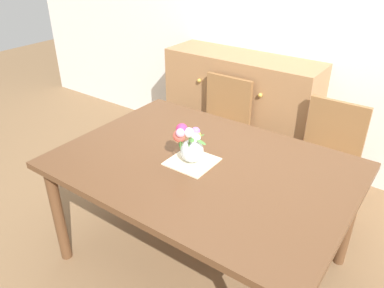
{
  "coord_description": "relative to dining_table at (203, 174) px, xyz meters",
  "views": [
    {
      "loc": [
        1.02,
        -1.53,
        1.91
      ],
      "look_at": [
        -0.06,
        -0.03,
        0.88
      ],
      "focal_mm": 35.2,
      "sensor_mm": 36.0,
      "label": 1
    }
  ],
  "objects": [
    {
      "name": "chair_left",
      "position": [
        -0.45,
        0.94,
        -0.16
      ],
      "size": [
        0.42,
        0.42,
        0.9
      ],
      "rotation": [
        0.0,
        0.0,
        3.14
      ],
      "color": "olive",
      "rests_on": "ground_plane"
    },
    {
      "name": "dresser",
      "position": [
        -0.49,
        1.33,
        -0.18
      ],
      "size": [
        1.4,
        0.47,
        1.0
      ],
      "color": "#9E7047",
      "rests_on": "ground_plane"
    },
    {
      "name": "dining_table",
      "position": [
        0.0,
        0.0,
        0.0
      ],
      "size": [
        1.67,
        1.19,
        0.76
      ],
      "color": "brown",
      "rests_on": "ground_plane"
    },
    {
      "name": "placemat",
      "position": [
        -0.06,
        -0.03,
        0.08
      ],
      "size": [
        0.25,
        0.25,
        0.01
      ],
      "primitive_type": "cube",
      "color": "beige",
      "rests_on": "dining_table"
    },
    {
      "name": "chair_right",
      "position": [
        0.45,
        0.94,
        -0.16
      ],
      "size": [
        0.42,
        0.42,
        0.9
      ],
      "rotation": [
        0.0,
        0.0,
        3.14
      ],
      "color": "olive",
      "rests_on": "ground_plane"
    },
    {
      "name": "flower_vase",
      "position": [
        -0.06,
        -0.04,
        0.2
      ],
      "size": [
        0.18,
        0.24,
        0.25
      ],
      "color": "silver",
      "rests_on": "placemat"
    },
    {
      "name": "back_wall",
      "position": [
        0.0,
        1.6,
        0.72
      ],
      "size": [
        7.0,
        0.1,
        2.8
      ],
      "primitive_type": "cube",
      "color": "silver",
      "rests_on": "ground_plane"
    },
    {
      "name": "ground_plane",
      "position": [
        0.0,
        0.0,
        -0.68
      ],
      "size": [
        12.0,
        12.0,
        0.0
      ],
      "primitive_type": "plane",
      "color": "brown"
    }
  ]
}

